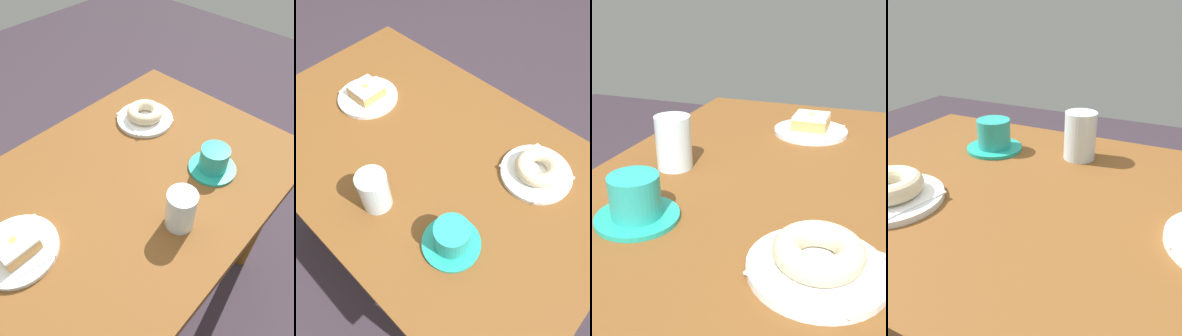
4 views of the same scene
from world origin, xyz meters
TOP-DOWN VIEW (x-y plane):
  - table at (0.00, 0.00)m, footprint 1.17×0.74m
  - plate_glazed_square at (-0.29, 0.03)m, footprint 0.20×0.20m
  - napkin_glazed_square at (-0.29, 0.03)m, footprint 0.17×0.17m
  - donut_glazed_square at (-0.29, 0.03)m, footprint 0.09×0.09m
  - plate_sugar_ring at (0.30, 0.16)m, footprint 0.20×0.20m
  - napkin_sugar_ring at (0.30, 0.16)m, footprint 0.18×0.18m
  - donut_sugar_ring at (0.30, 0.16)m, footprint 0.13×0.13m
  - water_glass at (0.04, -0.21)m, footprint 0.08×0.08m
  - coffee_cup at (0.26, -0.16)m, footprint 0.15×0.15m

SIDE VIEW (x-z plane):
  - table at x=0.00m, z-range 0.27..1.01m
  - plate_sugar_ring at x=0.30m, z-range 0.74..0.75m
  - plate_glazed_square at x=-0.29m, z-range 0.74..0.76m
  - napkin_sugar_ring at x=0.30m, z-range 0.75..0.76m
  - napkin_glazed_square at x=-0.29m, z-range 0.76..0.76m
  - donut_sugar_ring at x=0.30m, z-range 0.76..0.80m
  - donut_glazed_square at x=-0.29m, z-range 0.76..0.80m
  - coffee_cup at x=0.26m, z-range 0.74..0.82m
  - water_glass at x=0.04m, z-range 0.74..0.86m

